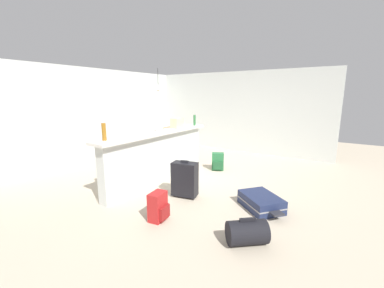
# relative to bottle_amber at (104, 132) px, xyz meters

# --- Properties ---
(ground_plane) EXTENTS (13.00, 13.00, 0.05)m
(ground_plane) POSITION_rel_bottle_amber_xyz_m (1.78, -0.40, -1.23)
(ground_plane) COLOR beige
(wall_back) EXTENTS (6.60, 0.10, 2.50)m
(wall_back) POSITION_rel_bottle_amber_xyz_m (1.78, 2.65, 0.05)
(wall_back) COLOR silver
(wall_back) RESTS_ON ground_plane
(wall_right) EXTENTS (0.10, 6.00, 2.50)m
(wall_right) POSITION_rel_bottle_amber_xyz_m (4.83, -0.10, 0.05)
(wall_right) COLOR silver
(wall_right) RESTS_ON ground_plane
(partition_half_wall) EXTENTS (2.80, 0.20, 1.01)m
(partition_half_wall) POSITION_rel_bottle_amber_xyz_m (1.21, -0.10, -0.70)
(partition_half_wall) COLOR silver
(partition_half_wall) RESTS_ON ground_plane
(bar_countertop) EXTENTS (2.96, 0.40, 0.05)m
(bar_countertop) POSITION_rel_bottle_amber_xyz_m (1.21, -0.10, -0.17)
(bar_countertop) COLOR white
(bar_countertop) RESTS_ON partition_half_wall
(bottle_amber) EXTENTS (0.07, 0.07, 0.29)m
(bottle_amber) POSITION_rel_bottle_amber_xyz_m (0.00, 0.00, 0.00)
(bottle_amber) COLOR #9E661E
(bottle_amber) RESTS_ON bar_countertop
(bottle_white) EXTENTS (0.06, 0.06, 0.29)m
(bottle_white) POSITION_rel_bottle_amber_xyz_m (1.24, -0.04, 0.00)
(bottle_white) COLOR silver
(bottle_white) RESTS_ON bar_countertop
(bottle_green) EXTENTS (0.06, 0.06, 0.25)m
(bottle_green) POSITION_rel_bottle_amber_xyz_m (2.47, -0.17, -0.02)
(bottle_green) COLOR #2D6B38
(bottle_green) RESTS_ON bar_countertop
(grocery_bag) EXTENTS (0.26, 0.18, 0.22)m
(grocery_bag) POSITION_rel_bottle_amber_xyz_m (1.86, -0.09, -0.03)
(grocery_bag) COLOR beige
(grocery_bag) RESTS_ON bar_countertop
(dining_table) EXTENTS (1.10, 0.80, 0.74)m
(dining_table) POSITION_rel_bottle_amber_xyz_m (2.75, 1.23, -0.56)
(dining_table) COLOR #4C331E
(dining_table) RESTS_ON ground_plane
(dining_chair_near_partition) EXTENTS (0.40, 0.40, 0.93)m
(dining_chair_near_partition) POSITION_rel_bottle_amber_xyz_m (2.70, 0.74, -0.69)
(dining_chair_near_partition) COLOR #9E754C
(dining_chair_near_partition) RESTS_ON ground_plane
(pendant_lamp) EXTENTS (0.34, 0.34, 0.62)m
(pendant_lamp) POSITION_rel_bottle_amber_xyz_m (2.78, 1.24, 0.79)
(pendant_lamp) COLOR black
(suitcase_flat_navy) EXTENTS (0.82, 0.85, 0.22)m
(suitcase_flat_navy) POSITION_rel_bottle_amber_xyz_m (1.16, -2.29, -1.09)
(suitcase_flat_navy) COLOR #1E284C
(suitcase_flat_navy) RESTS_ON ground_plane
(duffel_bag_black) EXTENTS (0.54, 0.56, 0.34)m
(duffel_bag_black) POSITION_rel_bottle_amber_xyz_m (0.13, -2.44, -1.05)
(duffel_bag_black) COLOR black
(duffel_bag_black) RESTS_ON ground_plane
(backpack_green) EXTENTS (0.32, 0.33, 0.42)m
(backpack_green) POSITION_rel_bottle_amber_xyz_m (2.60, -0.75, -1.00)
(backpack_green) COLOR #286B3D
(backpack_green) RESTS_ON ground_plane
(suitcase_upright_black) EXTENTS (0.33, 0.48, 0.67)m
(suitcase_upright_black) POSITION_rel_bottle_amber_xyz_m (0.87, -0.99, -0.87)
(suitcase_upright_black) COLOR black
(suitcase_upright_black) RESTS_ON ground_plane
(backpack_red) EXTENTS (0.30, 0.28, 0.42)m
(backpack_red) POSITION_rel_bottle_amber_xyz_m (-0.03, -1.15, -1.00)
(backpack_red) COLOR red
(backpack_red) RESTS_ON ground_plane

